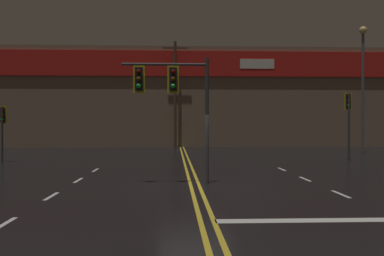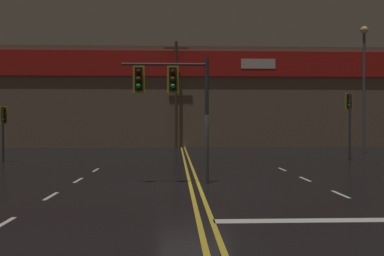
{
  "view_description": "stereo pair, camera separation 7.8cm",
  "coord_description": "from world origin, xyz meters",
  "px_view_note": "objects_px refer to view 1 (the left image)",
  "views": [
    {
      "loc": [
        -0.74,
        -14.74,
        2.17
      ],
      "look_at": [
        0.0,
        2.64,
        2.0
      ],
      "focal_mm": 40.0,
      "sensor_mm": 36.0,
      "label": 1
    },
    {
      "loc": [
        -0.66,
        -14.74,
        2.17
      ],
      "look_at": [
        0.0,
        2.64,
        2.0
      ],
      "focal_mm": 40.0,
      "sensor_mm": 36.0,
      "label": 2
    }
  ],
  "objects_px": {
    "traffic_signal_corner_northeast": "(348,111)",
    "streetlight_near_right": "(363,72)",
    "traffic_signal_median": "(171,89)",
    "traffic_signal_corner_northwest": "(3,121)"
  },
  "relations": [
    {
      "from": "traffic_signal_corner_northwest",
      "to": "streetlight_near_right",
      "type": "xyz_separation_m",
      "value": [
        23.55,
        6.32,
        3.64
      ]
    },
    {
      "from": "traffic_signal_median",
      "to": "streetlight_near_right",
      "type": "bearing_deg",
      "value": 47.66
    },
    {
      "from": "traffic_signal_corner_northeast",
      "to": "streetlight_near_right",
      "type": "distance_m",
      "value": 7.4
    },
    {
      "from": "traffic_signal_corner_northeast",
      "to": "streetlight_near_right",
      "type": "height_order",
      "value": "streetlight_near_right"
    },
    {
      "from": "traffic_signal_corner_northwest",
      "to": "streetlight_near_right",
      "type": "bearing_deg",
      "value": 15.03
    },
    {
      "from": "traffic_signal_median",
      "to": "traffic_signal_corner_northwest",
      "type": "bearing_deg",
      "value": 136.52
    },
    {
      "from": "traffic_signal_median",
      "to": "streetlight_near_right",
      "type": "xyz_separation_m",
      "value": [
        14.01,
        15.37,
        2.53
      ]
    },
    {
      "from": "traffic_signal_median",
      "to": "traffic_signal_corner_northwest",
      "type": "distance_m",
      "value": 13.2
    },
    {
      "from": "traffic_signal_corner_northwest",
      "to": "streetlight_near_right",
      "type": "relative_size",
      "value": 0.34
    },
    {
      "from": "traffic_signal_median",
      "to": "traffic_signal_corner_northwest",
      "type": "height_order",
      "value": "traffic_signal_median"
    }
  ]
}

